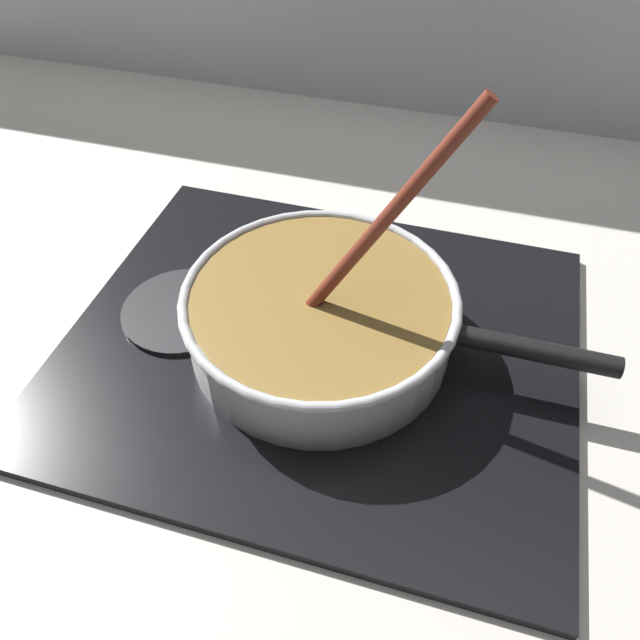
# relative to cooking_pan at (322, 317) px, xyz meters

# --- Properties ---
(ground) EXTENTS (2.40, 1.60, 0.04)m
(ground) POSITION_rel_cooking_pan_xyz_m (-0.01, -0.20, -0.07)
(ground) COLOR beige
(hob_plate) EXTENTS (0.56, 0.48, 0.01)m
(hob_plate) POSITION_rel_cooking_pan_xyz_m (-0.00, -0.00, -0.05)
(hob_plate) COLOR black
(hob_plate) RESTS_ON ground
(burner_ring) EXTENTS (0.17, 0.17, 0.01)m
(burner_ring) POSITION_rel_cooking_pan_xyz_m (-0.00, -0.00, -0.04)
(burner_ring) COLOR #592D0C
(burner_ring) RESTS_ON hob_plate
(spare_burner) EXTENTS (0.14, 0.14, 0.01)m
(spare_burner) POSITION_rel_cooking_pan_xyz_m (-0.17, -0.00, -0.04)
(spare_burner) COLOR #262628
(spare_burner) RESTS_ON hob_plate
(cooking_pan) EXTENTS (0.45, 0.29, 0.30)m
(cooking_pan) POSITION_rel_cooking_pan_xyz_m (0.00, 0.00, 0.00)
(cooking_pan) COLOR silver
(cooking_pan) RESTS_ON hob_plate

